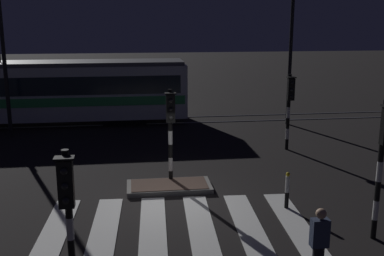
# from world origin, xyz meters

# --- Properties ---
(ground_plane) EXTENTS (120.00, 120.00, 0.00)m
(ground_plane) POSITION_xyz_m (0.00, 0.00, 0.00)
(ground_plane) COLOR black
(rail_near) EXTENTS (80.00, 0.12, 0.03)m
(rail_near) POSITION_xyz_m (0.00, 10.63, 0.01)
(rail_near) COLOR #59595E
(rail_near) RESTS_ON ground
(rail_far) EXTENTS (80.00, 0.12, 0.03)m
(rail_far) POSITION_xyz_m (0.00, 12.07, 0.01)
(rail_far) COLOR #59595E
(rail_far) RESTS_ON ground
(crosswalk_zebra) EXTENTS (7.30, 4.95, 0.02)m
(crosswalk_zebra) POSITION_xyz_m (0.00, -1.96, 0.01)
(crosswalk_zebra) COLOR silver
(crosswalk_zebra) RESTS_ON ground
(traffic_island) EXTENTS (2.73, 1.29, 0.18)m
(traffic_island) POSITION_xyz_m (0.04, 1.11, 0.09)
(traffic_island) COLOR slate
(traffic_island) RESTS_ON ground
(traffic_light_corner_near_right) EXTENTS (0.36, 0.42, 3.56)m
(traffic_light_corner_near_right) POSITION_xyz_m (4.89, -3.10, 2.35)
(traffic_light_corner_near_right) COLOR black
(traffic_light_corner_near_right) RESTS_ON ground
(traffic_light_corner_far_right) EXTENTS (0.36, 0.42, 3.19)m
(traffic_light_corner_far_right) POSITION_xyz_m (5.36, 5.01, 2.10)
(traffic_light_corner_far_right) COLOR black
(traffic_light_corner_far_right) RESTS_ON ground
(traffic_light_median_centre) EXTENTS (0.36, 0.42, 3.21)m
(traffic_light_median_centre) POSITION_xyz_m (0.14, 1.52, 2.12)
(traffic_light_median_centre) COLOR black
(traffic_light_median_centre) RESTS_ON ground
(traffic_light_kerb_mid_left) EXTENTS (0.36, 0.42, 3.12)m
(traffic_light_kerb_mid_left) POSITION_xyz_m (-2.32, -4.87, 2.05)
(traffic_light_kerb_mid_left) COLOR black
(traffic_light_kerb_mid_left) RESTS_ON ground
(street_lamp_trackside_left) EXTENTS (0.44, 1.21, 7.12)m
(street_lamp_trackside_left) POSITION_xyz_m (-6.72, 8.62, 4.52)
(street_lamp_trackside_left) COLOR black
(street_lamp_trackside_left) RESTS_ON ground
(street_lamp_trackside_right) EXTENTS (0.44, 1.21, 7.45)m
(street_lamp_trackside_right) POSITION_xyz_m (6.94, 9.46, 4.70)
(street_lamp_trackside_right) COLOR black
(street_lamp_trackside_right) RESTS_ON ground
(tram) EXTENTS (14.50, 2.58, 4.15)m
(tram) POSITION_xyz_m (-5.41, 11.35, 1.74)
(tram) COLOR silver
(tram) RESTS_ON ground
(pedestrian_waiting_at_kerb) EXTENTS (0.36, 0.24, 1.71)m
(pedestrian_waiting_at_kerb) POSITION_xyz_m (2.64, -4.84, 0.88)
(pedestrian_waiting_at_kerb) COLOR black
(pedestrian_waiting_at_kerb) RESTS_ON ground
(bollard_island_edge) EXTENTS (0.12, 0.12, 1.11)m
(bollard_island_edge) POSITION_xyz_m (3.32, -0.90, 0.56)
(bollard_island_edge) COLOR black
(bollard_island_edge) RESTS_ON ground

